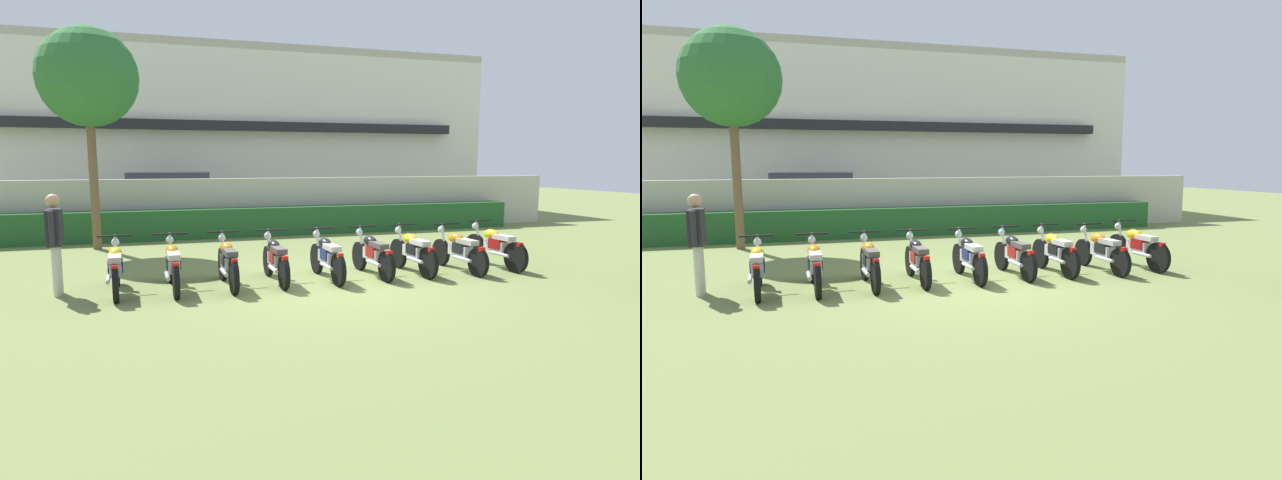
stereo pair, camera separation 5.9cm
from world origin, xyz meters
TOP-DOWN VIEW (x-y plane):
  - ground at (0.00, 0.00)m, footprint 60.00×60.00m
  - building at (0.00, 15.61)m, footprint 22.64×6.50m
  - compound_wall at (0.00, 7.83)m, footprint 21.51×0.30m
  - hedge_row at (0.00, 7.13)m, footprint 17.21×0.70m
  - parked_car at (-2.29, 10.23)m, footprint 4.67×2.47m
  - tree_near_inspector at (-4.50, 5.84)m, footprint 2.46×2.46m
  - motorcycle_in_row_0 at (-3.79, 0.51)m, footprint 0.60×1.88m
  - motorcycle_in_row_1 at (-2.84, 0.48)m, footprint 0.60×1.93m
  - motorcycle_in_row_2 at (-1.88, 0.45)m, footprint 0.60×1.86m
  - motorcycle_in_row_3 at (-0.97, 0.56)m, footprint 0.60×1.87m
  - motorcycle_in_row_4 at (0.03, 0.50)m, footprint 0.60×1.86m
  - motorcycle_in_row_5 at (1.00, 0.56)m, footprint 0.60×1.87m
  - motorcycle_in_row_6 at (1.88, 0.54)m, footprint 0.60×1.84m
  - motorcycle_in_row_7 at (2.91, 0.47)m, footprint 0.60×1.91m
  - motorcycle_in_row_8 at (3.86, 0.59)m, footprint 0.60×1.98m
  - inspector_person at (-4.74, 0.72)m, footprint 0.23×0.69m

SIDE VIEW (x-z plane):
  - ground at x=0.00m, z-range 0.00..0.00m
  - hedge_row at x=0.00m, z-range 0.00..0.87m
  - motorcycle_in_row_7 at x=2.91m, z-range -0.03..0.92m
  - motorcycle_in_row_5 at x=1.00m, z-range -0.03..0.92m
  - motorcycle_in_row_3 at x=-0.97m, z-range -0.03..0.92m
  - motorcycle_in_row_4 at x=0.03m, z-range -0.03..0.93m
  - motorcycle_in_row_1 at x=-2.84m, z-range -0.03..0.93m
  - motorcycle_in_row_0 at x=-3.79m, z-range -0.03..0.93m
  - motorcycle_in_row_6 at x=1.88m, z-range -0.03..0.94m
  - motorcycle_in_row_2 at x=-1.88m, z-range -0.03..0.94m
  - motorcycle_in_row_8 at x=3.86m, z-range -0.03..0.95m
  - compound_wall at x=0.00m, z-range 0.00..1.74m
  - parked_car at x=-2.29m, z-range -0.01..1.88m
  - inspector_person at x=-4.74m, z-range 0.17..1.89m
  - building at x=0.00m, z-range 0.00..6.90m
  - tree_near_inspector at x=-4.50m, z-range 1.53..7.11m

